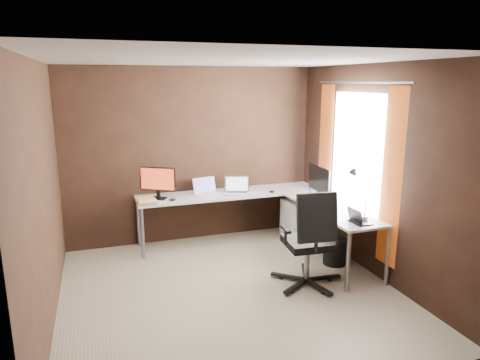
# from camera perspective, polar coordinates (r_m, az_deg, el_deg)

# --- Properties ---
(room) EXTENTS (3.60, 3.60, 2.50)m
(room) POSITION_cam_1_polar(r_m,az_deg,el_deg) (4.65, 2.33, 0.41)
(room) COLOR #9F937C
(room) RESTS_ON ground
(desk) EXTENTS (2.65, 2.25, 0.73)m
(desk) POSITION_cam_1_polar(r_m,az_deg,el_deg) (5.86, 3.47, -2.99)
(desk) COLOR silver
(desk) RESTS_ON ground
(drawer_pedestal) EXTENTS (0.42, 0.50, 0.60)m
(drawer_pedestal) POSITION_cam_1_polar(r_m,az_deg,el_deg) (6.30, 8.02, -5.53)
(drawer_pedestal) COLOR silver
(drawer_pedestal) RESTS_ON ground
(monitor_left) EXTENTS (0.44, 0.28, 0.43)m
(monitor_left) POSITION_cam_1_polar(r_m,az_deg,el_deg) (5.88, -10.91, -0.14)
(monitor_left) COLOR black
(monitor_left) RESTS_ON desk
(monitor_right) EXTENTS (0.13, 0.55, 0.45)m
(monitor_right) POSITION_cam_1_polar(r_m,az_deg,el_deg) (5.84, 10.53, -0.10)
(monitor_right) COLOR black
(monitor_right) RESTS_ON desk
(laptop_white) EXTENTS (0.39, 0.31, 0.23)m
(laptop_white) POSITION_cam_1_polar(r_m,az_deg,el_deg) (6.07, -4.53, -1.43)
(laptop_white) COLOR silver
(laptop_white) RESTS_ON desk
(laptop_silver) EXTENTS (0.41, 0.34, 0.23)m
(laptop_silver) POSITION_cam_1_polar(r_m,az_deg,el_deg) (6.10, -0.42, -1.31)
(laptop_silver) COLOR silver
(laptop_silver) RESTS_ON desk
(laptop_black_big) EXTENTS (0.36, 0.42, 0.23)m
(laptop_black_big) POSITION_cam_1_polar(r_m,az_deg,el_deg) (5.53, 10.08, -3.03)
(laptop_black_big) COLOR black
(laptop_black_big) RESTS_ON desk
(laptop_black_small) EXTENTS (0.19, 0.26, 0.17)m
(laptop_black_small) POSITION_cam_1_polar(r_m,az_deg,el_deg) (5.02, 15.45, -5.11)
(laptop_black_small) COLOR black
(laptop_black_small) RESTS_ON desk
(book_stack) EXTENTS (0.25, 0.21, 0.08)m
(book_stack) POSITION_cam_1_polar(r_m,az_deg,el_deg) (5.71, -12.36, -2.77)
(book_stack) COLOR #9D7D55
(book_stack) RESTS_ON desk
(mouse_left) EXTENTS (0.09, 0.06, 0.04)m
(mouse_left) POSITION_cam_1_polar(r_m,az_deg,el_deg) (5.79, -9.01, -2.61)
(mouse_left) COLOR black
(mouse_left) RESTS_ON desk
(mouse_corner) EXTENTS (0.09, 0.06, 0.03)m
(mouse_corner) POSITION_cam_1_polar(r_m,az_deg,el_deg) (6.14, 4.25, -1.57)
(mouse_corner) COLOR black
(mouse_corner) RESTS_ON desk
(desk_lamp) EXTENTS (0.19, 0.23, 0.61)m
(desk_lamp) POSITION_cam_1_polar(r_m,az_deg,el_deg) (5.03, 15.49, -1.03)
(desk_lamp) COLOR slate
(desk_lamp) RESTS_ON desk
(office_chair) EXTENTS (0.64, 0.64, 1.14)m
(office_chair) POSITION_cam_1_polar(r_m,az_deg,el_deg) (5.00, 9.11, -10.20)
(office_chair) COLOR black
(office_chair) RESTS_ON ground
(wastebasket) EXTENTS (0.32, 0.32, 0.34)m
(wastebasket) POSITION_cam_1_polar(r_m,az_deg,el_deg) (5.68, 12.51, -9.27)
(wastebasket) COLOR black
(wastebasket) RESTS_ON ground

